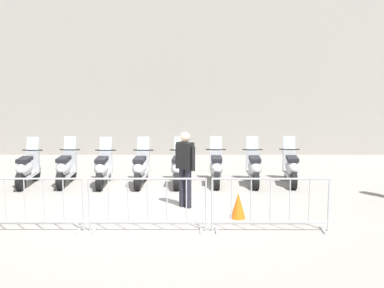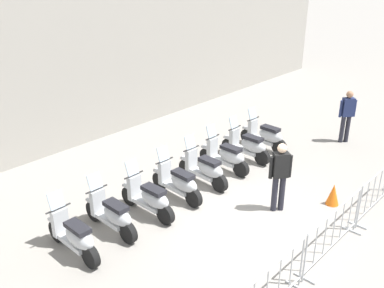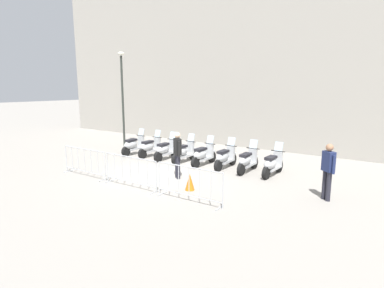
{
  "view_description": "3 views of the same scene",
  "coord_description": "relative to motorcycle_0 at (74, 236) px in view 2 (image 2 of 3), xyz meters",
  "views": [
    {
      "loc": [
        2.63,
        -11.74,
        3.32
      ],
      "look_at": [
        0.55,
        2.16,
        1.11
      ],
      "focal_mm": 49.78,
      "sensor_mm": 36.0,
      "label": 1
    },
    {
      "loc": [
        -6.51,
        -5.78,
        5.61
      ],
      "look_at": [
        -0.07,
        2.16,
        1.18
      ],
      "focal_mm": 40.59,
      "sensor_mm": 36.0,
      "label": 2
    },
    {
      "loc": [
        8.73,
        -8.14,
        3.43
      ],
      "look_at": [
        0.01,
        1.49,
        0.98
      ],
      "focal_mm": 29.48,
      "sensor_mm": 36.0,
      "label": 3
    }
  ],
  "objects": [
    {
      "name": "ground_plane",
      "position": [
        3.78,
        -1.35,
        -0.45
      ],
      "size": [
        120.0,
        120.0,
        0.0
      ],
      "primitive_type": "plane",
      "color": "gray"
    },
    {
      "name": "motorcycle_3",
      "position": [
        2.99,
        0.47,
        0.0
      ],
      "size": [
        0.57,
        1.73,
        1.24
      ],
      "color": "black",
      "rests_on": "ground"
    },
    {
      "name": "barrier_segment_2",
      "position": [
        6.43,
        -2.91,
        0.07
      ],
      "size": [
        2.29,
        0.75,
        1.07
      ],
      "color": "#B2B5B7",
      "rests_on": "ground"
    },
    {
      "name": "barrier_segment_1",
      "position": [
        4.06,
        -3.26,
        0.07
      ],
      "size": [
        2.29,
        0.75,
        1.07
      ],
      "color": "#B2B5B7",
      "rests_on": "ground"
    },
    {
      "name": "officer_mid_plaza",
      "position": [
        9.43,
        -0.05,
        0.53
      ],
      "size": [
        0.48,
        0.38,
        1.73
      ],
      "color": "#23232D",
      "rests_on": "ground"
    },
    {
      "name": "traffic_cone",
      "position": [
        5.76,
        -2.14,
        -0.18
      ],
      "size": [
        0.32,
        0.32,
        0.55
      ],
      "primitive_type": "cone",
      "color": "orange",
      "rests_on": "ground"
    },
    {
      "name": "motorcycle_5",
      "position": [
        4.98,
        0.86,
        0.0
      ],
      "size": [
        0.61,
        1.72,
        1.24
      ],
      "color": "black",
      "rests_on": "ground"
    },
    {
      "name": "motorcycle_1",
      "position": [
        0.99,
        0.23,
        0.0
      ],
      "size": [
        0.6,
        1.72,
        1.24
      ],
      "color": "black",
      "rests_on": "ground"
    },
    {
      "name": "motorcycle_4",
      "position": [
        3.99,
        0.62,
        0.0
      ],
      "size": [
        0.56,
        1.73,
        1.24
      ],
      "color": "black",
      "rests_on": "ground"
    },
    {
      "name": "motorcycle_0",
      "position": [
        0.0,
        0.0,
        0.0
      ],
      "size": [
        0.6,
        1.72,
        1.24
      ],
      "color": "black",
      "rests_on": "ground"
    },
    {
      "name": "motorcycle_7",
      "position": [
        6.98,
        1.18,
        0.0
      ],
      "size": [
        0.56,
        1.73,
        1.24
      ],
      "color": "black",
      "rests_on": "ground"
    },
    {
      "name": "motorcycle_2",
      "position": [
        2.0,
        0.3,
        0.0
      ],
      "size": [
        0.62,
        1.72,
        1.24
      ],
      "color": "black",
      "rests_on": "ground"
    },
    {
      "name": "motorcycle_6",
      "position": [
        5.99,
        0.99,
        0.0
      ],
      "size": [
        0.61,
        1.72,
        1.24
      ],
      "color": "black",
      "rests_on": "ground"
    },
    {
      "name": "officer_near_row_end",
      "position": [
        4.51,
        -1.45,
        0.53
      ],
      "size": [
        0.49,
        0.37,
        1.73
      ],
      "color": "#23232D",
      "rests_on": "ground"
    }
  ]
}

